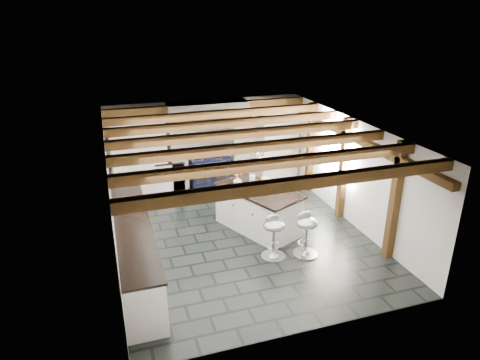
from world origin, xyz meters
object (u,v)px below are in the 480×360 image
object	(u,v)px
kitchen_island	(258,209)
bar_stool_near	(306,229)
range_cooker	(209,172)
bar_stool_far	(274,232)

from	to	relation	value
kitchen_island	bar_stool_near	bearing A→B (deg)	-93.07
range_cooker	bar_stool_near	xyz separation A→B (m)	(0.94, -3.74, 0.08)
bar_stool_near	range_cooker	bearing A→B (deg)	98.64
kitchen_island	range_cooker	bearing A→B (deg)	75.88
range_cooker	kitchen_island	world-z (taller)	kitchen_island
range_cooker	bar_stool_far	size ratio (longest dim) A/B	1.16
bar_stool_far	bar_stool_near	bearing A→B (deg)	-22.07
kitchen_island	bar_stool_far	bearing A→B (deg)	-120.20
bar_stool_near	bar_stool_far	size ratio (longest dim) A/B	1.02
range_cooker	bar_stool_far	distance (m)	3.64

